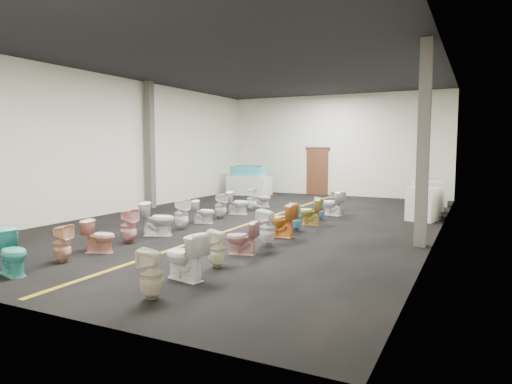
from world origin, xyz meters
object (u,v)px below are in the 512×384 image
appliance_crate_b (426,199)px  toilet_left_4 (158,219)px  toilet_left_3 (129,226)px  toilet_left_6 (204,212)px  appliance_crate_c (430,200)px  toilet_right_6 (296,217)px  toilet_right_9 (332,203)px  display_table (249,186)px  toilet_left_9 (252,199)px  toilet_right_1 (185,256)px  toilet_left_1 (62,244)px  bathtub (249,171)px  appliance_crate_a (423,204)px  toilet_left_7 (221,206)px  toilet_left_2 (100,236)px  toilet_left_8 (238,203)px  toilet_left_0 (12,253)px  toilet_right_8 (320,208)px  toilet_right_3 (242,238)px  toilet_right_2 (217,249)px  appliance_crate_d (434,191)px  toilet_right_0 (152,274)px  toilet_right_7 (308,212)px  toilet_left_5 (181,214)px  toilet_right_10 (335,201)px  toilet_right_4 (267,228)px  toilet_right_5 (280,220)px  toilet_left_10 (262,198)px

appliance_crate_b → toilet_left_4: appliance_crate_b is taller
toilet_left_3 → toilet_left_6: 3.08m
appliance_crate_c → toilet_right_6: appliance_crate_c is taller
toilet_right_9 → display_table: bearing=-116.1°
toilet_left_9 → toilet_right_1: (2.69, -7.83, 0.01)m
toilet_left_9 → toilet_right_9: 2.81m
toilet_left_1 → bathtub: bearing=3.1°
appliance_crate_a → toilet_left_7: bearing=-157.8°
toilet_left_1 → toilet_left_2: bearing=-9.1°
appliance_crate_c → toilet_left_2: appliance_crate_c is taller
toilet_left_1 → toilet_left_9: toilet_left_9 is taller
toilet_left_8 → toilet_left_0: bearing=165.8°
toilet_left_1 → toilet_right_8: size_ratio=1.04×
toilet_right_3 → toilet_right_6: 2.92m
toilet_left_3 → appliance_crate_c: bearing=-31.6°
appliance_crate_c → toilet_right_2: size_ratio=1.12×
bathtub → appliance_crate_d: (7.96, -0.45, -0.52)m
appliance_crate_d → toilet_right_0: size_ratio=1.46×
bathtub → appliance_crate_a: bearing=-30.2°
toilet_right_2 → toilet_right_9: toilet_right_9 is taller
toilet_left_1 → toilet_right_7: 6.62m
toilet_left_7 → toilet_right_1: 6.50m
toilet_right_9 → toilet_left_8: bearing=-54.2°
toilet_left_5 → toilet_right_10: bearing=-25.9°
appliance_crate_a → toilet_left_4: appliance_crate_a is taller
toilet_right_8 → toilet_right_9: bearing=156.3°
toilet_left_0 → toilet_left_3: toilet_left_3 is taller
appliance_crate_c → toilet_left_3: toilet_left_3 is taller
toilet_right_1 → toilet_right_6: bearing=-168.7°
toilet_right_4 → toilet_right_9: 5.07m
toilet_right_5 → toilet_right_6: toilet_right_5 is taller
appliance_crate_d → toilet_left_9: appliance_crate_d is taller
toilet_left_7 → appliance_crate_b: bearing=-63.4°
display_table → appliance_crate_d: bearing=-3.2°
appliance_crate_a → toilet_left_3: bearing=-131.7°
toilet_left_7 → toilet_right_6: 3.00m
toilet_left_2 → toilet_left_9: 7.00m
toilet_left_2 → toilet_right_1: 2.86m
toilet_left_2 → toilet_left_3: 0.97m
toilet_left_5 → toilet_left_6: bearing=1.0°
toilet_left_5 → toilet_right_2: size_ratio=1.18×
toilet_left_1 → toilet_right_1: toilet_right_1 is taller
toilet_right_3 → toilet_right_10: (-0.06, 6.92, 0.01)m
appliance_crate_b → toilet_right_6: bearing=-124.2°
appliance_crate_b → toilet_left_1: 10.70m
toilet_left_6 → toilet_left_4: bearing=165.1°
toilet_left_7 → display_table: bearing=17.0°
appliance_crate_b → toilet_left_10: appliance_crate_b is taller
toilet_left_9 → toilet_right_8: bearing=-97.9°
appliance_crate_a → appliance_crate_b: 0.86m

